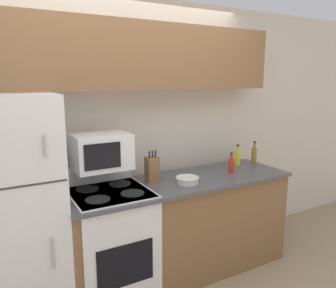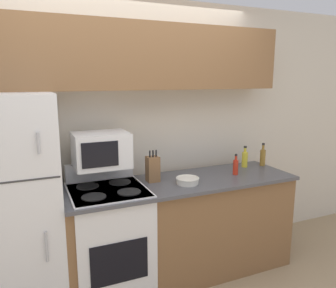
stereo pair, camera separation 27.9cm
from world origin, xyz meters
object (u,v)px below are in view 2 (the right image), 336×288
at_px(microwave, 101,150).
at_px(bottle_vinegar, 263,157).
at_px(bottle_hot_sauce, 236,167).
at_px(bottle_cooking_spray, 245,159).
at_px(knife_block, 153,169).
at_px(refrigerator, 8,209).
at_px(stove, 110,240).
at_px(bowl, 188,180).

relative_size(microwave, bottle_vinegar, 1.87).
height_order(bottle_hot_sauce, bottle_cooking_spray, bottle_cooking_spray).
bearing_deg(knife_block, bottle_hot_sauce, -8.65).
bearing_deg(bottle_cooking_spray, bottle_hot_sauce, -142.14).
xyz_separation_m(refrigerator, bottle_cooking_spray, (2.21, 0.10, 0.15)).
relative_size(stove, bottle_cooking_spray, 4.97).
relative_size(bottle_hot_sauce, bottle_cooking_spray, 0.91).
xyz_separation_m(refrigerator, bowl, (1.42, -0.16, 0.09)).
distance_m(refrigerator, bottle_cooking_spray, 2.22).
distance_m(microwave, bottle_cooking_spray, 1.50).
bearing_deg(bowl, bottle_hot_sauce, 7.00).
bearing_deg(microwave, bottle_hot_sauce, -7.36).
bearing_deg(bottle_cooking_spray, knife_block, -176.14).
height_order(stove, knife_block, knife_block).
bearing_deg(stove, microwave, 97.29).
distance_m(refrigerator, stove, 0.84).
height_order(stove, microwave, microwave).
bearing_deg(bottle_vinegar, stove, -175.66).
distance_m(refrigerator, knife_block, 1.18).
height_order(knife_block, bottle_cooking_spray, knife_block).
height_order(refrigerator, stove, refrigerator).
relative_size(microwave, bottle_hot_sauce, 2.25).
bearing_deg(microwave, knife_block, -5.02).
bearing_deg(bottle_hot_sauce, bottle_vinegar, 19.82).
height_order(stove, bottle_vinegar, bottle_vinegar).
xyz_separation_m(refrigerator, bottle_hot_sauce, (1.97, -0.09, 0.14)).
xyz_separation_m(refrigerator, knife_block, (1.17, 0.03, 0.17)).
bearing_deg(microwave, bottle_cooking_spray, 1.21).
relative_size(refrigerator, microwave, 3.84).
distance_m(refrigerator, bottle_hot_sauce, 1.97).
bearing_deg(stove, knife_block, 11.24).
xyz_separation_m(refrigerator, stove, (0.74, -0.06, -0.38)).
bearing_deg(refrigerator, stove, -4.29).
bearing_deg(bottle_vinegar, bottle_hot_sauce, -160.18).
distance_m(refrigerator, microwave, 0.82).
relative_size(microwave, bowl, 2.20).
bearing_deg(bottle_vinegar, bottle_cooking_spray, 172.30).
bearing_deg(refrigerator, bottle_vinegar, 1.69).
bearing_deg(microwave, bottle_vinegar, 0.12).
distance_m(bottle_vinegar, bottle_cooking_spray, 0.21).
bearing_deg(refrigerator, bottle_hot_sauce, -2.68).
xyz_separation_m(stove, microwave, (-0.02, 0.12, 0.76)).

